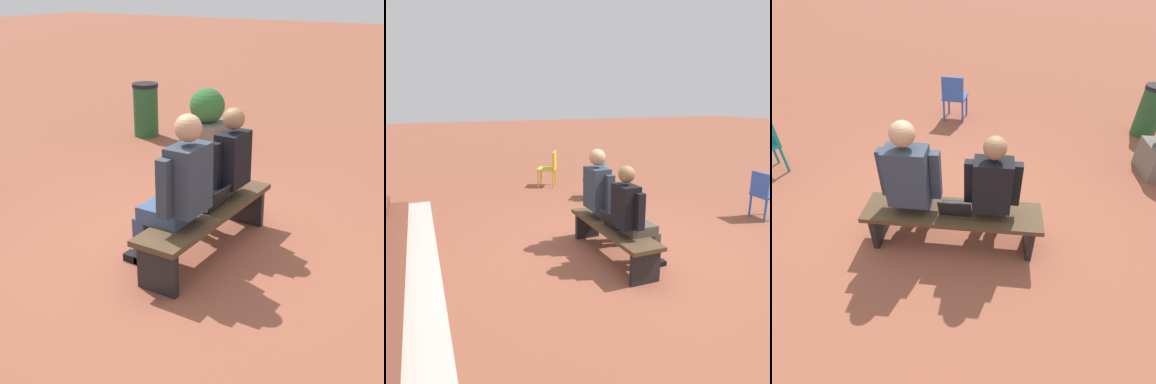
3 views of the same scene
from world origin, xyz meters
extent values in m
plane|color=brown|center=(0.00, 0.00, 0.00)|extent=(60.00, 60.00, 0.00)
cube|color=#4C3823|center=(-0.06, 0.20, 0.42)|extent=(1.80, 0.44, 0.05)
cube|color=black|center=(-0.86, 0.20, 0.20)|extent=(0.06, 0.37, 0.40)
cube|color=black|center=(0.74, 0.20, 0.20)|extent=(0.06, 0.37, 0.40)
cube|color=#4C473D|center=(-0.45, 0.04, 0.51)|extent=(0.31, 0.37, 0.13)
cube|color=#4C473D|center=(-0.53, -0.15, 0.23)|extent=(0.10, 0.11, 0.45)
cube|color=black|center=(-0.53, -0.20, 0.03)|extent=(0.10, 0.22, 0.06)
cube|color=#4C473D|center=(-0.37, -0.15, 0.23)|extent=(0.10, 0.11, 0.45)
cube|color=black|center=(-0.37, -0.20, 0.03)|extent=(0.10, 0.22, 0.06)
cube|color=black|center=(-0.45, 0.24, 0.83)|extent=(0.35, 0.22, 0.52)
cube|color=navy|center=(-0.45, 0.12, 0.79)|extent=(0.05, 0.01, 0.31)
cube|color=black|center=(-0.67, 0.18, 0.81)|extent=(0.08, 0.09, 0.44)
cube|color=black|center=(-0.23, 0.18, 0.81)|extent=(0.08, 0.09, 0.44)
sphere|color=#8C6647|center=(-0.45, 0.24, 1.22)|extent=(0.20, 0.20, 0.20)
cube|color=#384C75|center=(0.33, 0.02, 0.51)|extent=(0.35, 0.41, 0.14)
cube|color=#384C75|center=(0.24, -0.19, 0.23)|extent=(0.11, 0.12, 0.45)
cube|color=black|center=(0.24, -0.25, 0.04)|extent=(0.11, 0.25, 0.07)
cube|color=#384C75|center=(0.42, -0.19, 0.23)|extent=(0.11, 0.12, 0.45)
cube|color=black|center=(0.42, -0.25, 0.04)|extent=(0.11, 0.25, 0.07)
cube|color=#2D3847|center=(0.33, 0.24, 0.87)|extent=(0.39, 0.25, 0.58)
cube|color=#2D3847|center=(0.08, 0.17, 0.85)|extent=(0.09, 0.10, 0.49)
cube|color=#2D3847|center=(0.58, 0.17, 0.85)|extent=(0.09, 0.10, 0.49)
sphere|color=tan|center=(0.33, 0.24, 1.30)|extent=(0.23, 0.23, 0.23)
cube|color=black|center=(-0.10, 0.16, 0.46)|extent=(0.32, 0.22, 0.02)
cube|color=#2D2D33|center=(-0.10, 0.15, 0.47)|extent=(0.29, 0.15, 0.00)
cube|color=black|center=(-0.10, 0.30, 0.57)|extent=(0.32, 0.07, 0.19)
cube|color=#33519E|center=(-0.10, 0.29, 0.57)|extent=(0.28, 0.06, 0.17)
cube|color=#6B665B|center=(-2.88, -1.47, 0.22)|extent=(0.60, 0.60, 0.44)
sphere|color=#2D6B33|center=(-2.88, -1.47, 0.68)|extent=(0.52, 0.52, 0.52)
cylinder|color=#23562D|center=(-3.06, -2.74, 0.40)|extent=(0.40, 0.40, 0.80)
cylinder|color=black|center=(-3.06, -2.74, 0.83)|extent=(0.42, 0.42, 0.06)
camera|label=1|loc=(3.80, 2.45, 2.39)|focal=50.00mm
camera|label=2|loc=(-4.18, 2.45, 2.10)|focal=35.00mm
camera|label=3|loc=(-0.43, 2.45, 2.44)|focal=28.00mm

